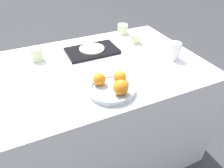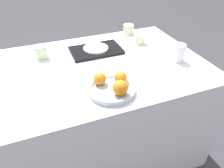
{
  "view_description": "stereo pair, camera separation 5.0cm",
  "coord_description": "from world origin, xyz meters",
  "px_view_note": "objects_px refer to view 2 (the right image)",
  "views": [
    {
      "loc": [
        -0.35,
        -1.06,
        1.39
      ],
      "look_at": [
        0.01,
        -0.28,
        0.78
      ],
      "focal_mm": 35.0,
      "sensor_mm": 36.0,
      "label": 1
    },
    {
      "loc": [
        -0.3,
        -1.08,
        1.39
      ],
      "look_at": [
        0.01,
        -0.28,
        0.78
      ],
      "focal_mm": 35.0,
      "sensor_mm": 36.0,
      "label": 2
    }
  ],
  "objects_px": {
    "water_glass": "(179,53)",
    "orange_0": "(120,88)",
    "cup_1": "(128,29)",
    "fruit_platter": "(112,90)",
    "cup_0": "(140,39)",
    "side_plate": "(96,48)",
    "cup_2": "(41,52)",
    "serving_tray": "(96,50)",
    "orange_1": "(100,79)",
    "orange_2": "(121,77)"
  },
  "relations": [
    {
      "from": "cup_1",
      "to": "cup_2",
      "type": "bearing_deg",
      "value": -166.7
    },
    {
      "from": "orange_2",
      "to": "orange_1",
      "type": "bearing_deg",
      "value": 164.63
    },
    {
      "from": "water_glass",
      "to": "cup_1",
      "type": "xyz_separation_m",
      "value": [
        -0.1,
        0.5,
        -0.02
      ]
    },
    {
      "from": "orange_0",
      "to": "serving_tray",
      "type": "distance_m",
      "value": 0.51
    },
    {
      "from": "cup_0",
      "to": "fruit_platter",
      "type": "bearing_deg",
      "value": -130.24
    },
    {
      "from": "orange_0",
      "to": "serving_tray",
      "type": "bearing_deg",
      "value": 85.38
    },
    {
      "from": "orange_1",
      "to": "side_plate",
      "type": "height_order",
      "value": "orange_1"
    },
    {
      "from": "orange_1",
      "to": "orange_0",
      "type": "bearing_deg",
      "value": -60.82
    },
    {
      "from": "orange_1",
      "to": "cup_2",
      "type": "xyz_separation_m",
      "value": [
        -0.24,
        0.43,
        -0.01
      ]
    },
    {
      "from": "side_plate",
      "to": "cup_0",
      "type": "xyz_separation_m",
      "value": [
        0.33,
        0.01,
        0.01
      ]
    },
    {
      "from": "side_plate",
      "to": "cup_2",
      "type": "xyz_separation_m",
      "value": [
        -0.34,
        0.04,
        0.02
      ]
    },
    {
      "from": "serving_tray",
      "to": "side_plate",
      "type": "xyz_separation_m",
      "value": [
        0.0,
        0.0,
        0.02
      ]
    },
    {
      "from": "side_plate",
      "to": "cup_1",
      "type": "distance_m",
      "value": 0.38
    },
    {
      "from": "orange_1",
      "to": "cup_0",
      "type": "relative_size",
      "value": 0.84
    },
    {
      "from": "side_plate",
      "to": "cup_2",
      "type": "distance_m",
      "value": 0.35
    },
    {
      "from": "orange_1",
      "to": "side_plate",
      "type": "xyz_separation_m",
      "value": [
        0.1,
        0.39,
        -0.03
      ]
    },
    {
      "from": "serving_tray",
      "to": "cup_1",
      "type": "distance_m",
      "value": 0.38
    },
    {
      "from": "orange_0",
      "to": "orange_1",
      "type": "bearing_deg",
      "value": 119.18
    },
    {
      "from": "orange_2",
      "to": "serving_tray",
      "type": "xyz_separation_m",
      "value": [
        0.0,
        0.42,
        -0.04
      ]
    },
    {
      "from": "fruit_platter",
      "to": "cup_1",
      "type": "bearing_deg",
      "value": 59.13
    },
    {
      "from": "serving_tray",
      "to": "cup_2",
      "type": "xyz_separation_m",
      "value": [
        -0.34,
        0.04,
        0.03
      ]
    },
    {
      "from": "orange_1",
      "to": "side_plate",
      "type": "relative_size",
      "value": 0.39
    },
    {
      "from": "cup_1",
      "to": "side_plate",
      "type": "bearing_deg",
      "value": -148.6
    },
    {
      "from": "cup_2",
      "to": "serving_tray",
      "type": "bearing_deg",
      "value": -6.8
    },
    {
      "from": "fruit_platter",
      "to": "cup_0",
      "type": "distance_m",
      "value": 0.61
    },
    {
      "from": "orange_2",
      "to": "cup_2",
      "type": "distance_m",
      "value": 0.57
    },
    {
      "from": "orange_2",
      "to": "serving_tray",
      "type": "distance_m",
      "value": 0.42
    },
    {
      "from": "cup_2",
      "to": "cup_0",
      "type": "bearing_deg",
      "value": -2.47
    },
    {
      "from": "cup_2",
      "to": "orange_2",
      "type": "bearing_deg",
      "value": -53.43
    },
    {
      "from": "fruit_platter",
      "to": "cup_1",
      "type": "height_order",
      "value": "cup_1"
    },
    {
      "from": "orange_1",
      "to": "cup_2",
      "type": "height_order",
      "value": "orange_1"
    },
    {
      "from": "side_plate",
      "to": "cup_0",
      "type": "distance_m",
      "value": 0.33
    },
    {
      "from": "orange_0",
      "to": "orange_1",
      "type": "height_order",
      "value": "orange_0"
    },
    {
      "from": "orange_2",
      "to": "cup_1",
      "type": "distance_m",
      "value": 0.7
    },
    {
      "from": "water_glass",
      "to": "cup_2",
      "type": "bearing_deg",
      "value": 156.4
    },
    {
      "from": "orange_1",
      "to": "fruit_platter",
      "type": "bearing_deg",
      "value": -55.43
    },
    {
      "from": "orange_1",
      "to": "cup_0",
      "type": "xyz_separation_m",
      "value": [
        0.43,
        0.4,
        -0.02
      ]
    },
    {
      "from": "cup_0",
      "to": "cup_1",
      "type": "xyz_separation_m",
      "value": [
        -0.0,
        0.19,
        0.0
      ]
    },
    {
      "from": "orange_1",
      "to": "side_plate",
      "type": "bearing_deg",
      "value": 74.99
    },
    {
      "from": "fruit_platter",
      "to": "side_plate",
      "type": "bearing_deg",
      "value": 82.13
    },
    {
      "from": "orange_0",
      "to": "cup_2",
      "type": "xyz_separation_m",
      "value": [
        -0.3,
        0.54,
        -0.02
      ]
    },
    {
      "from": "orange_0",
      "to": "side_plate",
      "type": "height_order",
      "value": "orange_0"
    },
    {
      "from": "orange_2",
      "to": "cup_2",
      "type": "height_order",
      "value": "orange_2"
    },
    {
      "from": "fruit_platter",
      "to": "cup_2",
      "type": "relative_size",
      "value": 2.88
    },
    {
      "from": "serving_tray",
      "to": "cup_0",
      "type": "relative_size",
      "value": 4.42
    },
    {
      "from": "cup_0",
      "to": "cup_2",
      "type": "bearing_deg",
      "value": 177.53
    },
    {
      "from": "water_glass",
      "to": "orange_0",
      "type": "bearing_deg",
      "value": -156.27
    },
    {
      "from": "cup_1",
      "to": "serving_tray",
      "type": "bearing_deg",
      "value": -148.6
    },
    {
      "from": "side_plate",
      "to": "fruit_platter",
      "type": "bearing_deg",
      "value": -97.87
    },
    {
      "from": "cup_1",
      "to": "fruit_platter",
      "type": "bearing_deg",
      "value": -120.87
    }
  ]
}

